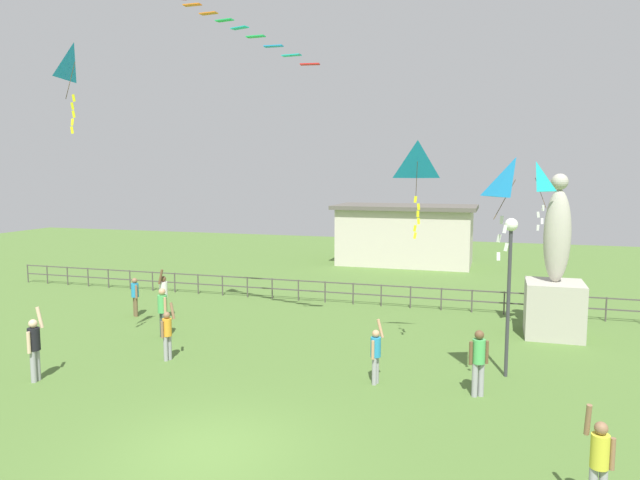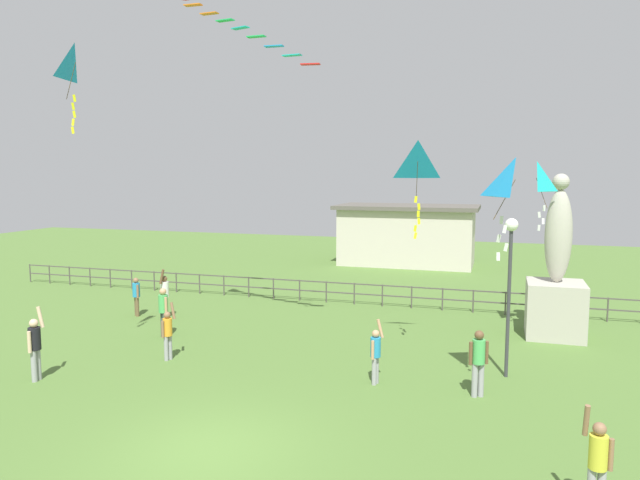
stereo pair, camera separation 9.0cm
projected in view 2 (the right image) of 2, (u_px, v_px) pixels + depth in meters
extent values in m
plane|color=#517533|center=(208.00, 451.00, 11.95)|extent=(80.00, 80.00, 0.00)
cube|color=#B2AD9E|center=(555.00, 309.00, 20.24)|extent=(1.92, 1.92, 1.93)
ellipsoid|color=#B2AD9E|center=(558.00, 236.00, 19.95)|extent=(0.90, 0.76, 3.23)
sphere|color=#B2AD9E|center=(561.00, 182.00, 19.73)|extent=(0.56, 0.56, 0.56)
cylinder|color=#38383D|center=(509.00, 304.00, 16.08)|extent=(0.10, 0.10, 4.15)
sphere|color=white|center=(512.00, 225.00, 15.82)|extent=(0.36, 0.36, 0.36)
cylinder|color=#99999E|center=(170.00, 347.00, 17.79)|extent=(0.13, 0.13, 0.77)
cylinder|color=#99999E|center=(166.00, 348.00, 17.67)|extent=(0.13, 0.13, 0.77)
cylinder|color=orange|center=(167.00, 327.00, 17.66)|extent=(0.28, 0.28, 0.54)
sphere|color=#8C6647|center=(167.00, 315.00, 17.62)|extent=(0.21, 0.21, 0.21)
cylinder|color=#8C6647|center=(173.00, 311.00, 17.73)|extent=(0.22, 0.14, 0.52)
cylinder|color=#8C6647|center=(163.00, 329.00, 17.51)|extent=(0.08, 0.08, 0.51)
cylinder|color=gold|center=(598.00, 452.00, 9.59)|extent=(0.30, 0.30, 0.58)
sphere|color=#8C6647|center=(600.00, 429.00, 9.54)|extent=(0.22, 0.22, 0.22)
cylinder|color=#8C6647|center=(586.00, 420.00, 9.60)|extent=(0.12, 0.18, 0.55)
cylinder|color=#8C6647|center=(611.00, 455.00, 9.56)|extent=(0.09, 0.09, 0.55)
cylinder|color=#99999E|center=(376.00, 370.00, 15.77)|extent=(0.13, 0.13, 0.76)
cylinder|color=#99999E|center=(374.00, 371.00, 15.64)|extent=(0.13, 0.13, 0.76)
cylinder|color=#268CBF|center=(376.00, 347.00, 15.63)|extent=(0.28, 0.28, 0.54)
sphere|color=tan|center=(376.00, 334.00, 15.59)|extent=(0.20, 0.20, 0.20)
cylinder|color=tan|center=(380.00, 328.00, 15.71)|extent=(0.23, 0.13, 0.51)
cylinder|color=tan|center=(373.00, 350.00, 15.47)|extent=(0.08, 0.08, 0.51)
cylinder|color=#99999E|center=(481.00, 380.00, 14.82)|extent=(0.15, 0.15, 0.88)
cylinder|color=#99999E|center=(475.00, 380.00, 14.79)|extent=(0.15, 0.15, 0.88)
cylinder|color=#4CB259|center=(479.00, 352.00, 14.72)|extent=(0.32, 0.32, 0.62)
sphere|color=brown|center=(479.00, 335.00, 14.67)|extent=(0.24, 0.24, 0.24)
cylinder|color=brown|center=(487.00, 353.00, 14.76)|extent=(0.10, 0.10, 0.59)
cylinder|color=brown|center=(471.00, 353.00, 14.68)|extent=(0.10, 0.10, 0.59)
cylinder|color=brown|center=(165.00, 308.00, 22.72)|extent=(0.15, 0.15, 0.86)
cylinder|color=brown|center=(166.00, 307.00, 22.89)|extent=(0.15, 0.15, 0.86)
cylinder|color=white|center=(165.00, 289.00, 22.72)|extent=(0.32, 0.32, 0.61)
sphere|color=brown|center=(164.00, 279.00, 22.67)|extent=(0.23, 0.23, 0.23)
cylinder|color=brown|center=(162.00, 277.00, 22.45)|extent=(0.24, 0.17, 0.59)
cylinder|color=brown|center=(166.00, 289.00, 22.93)|extent=(0.09, 0.09, 0.58)
cylinder|color=#99999E|center=(38.00, 364.00, 16.04)|extent=(0.15, 0.15, 0.88)
cylinder|color=#99999E|center=(34.00, 366.00, 15.87)|extent=(0.15, 0.15, 0.88)
cylinder|color=black|center=(35.00, 339.00, 15.87)|extent=(0.32, 0.32, 0.62)
sphere|color=beige|center=(34.00, 323.00, 15.82)|extent=(0.24, 0.24, 0.24)
cylinder|color=beige|center=(40.00, 317.00, 16.00)|extent=(0.22, 0.12, 0.60)
cylinder|color=beige|center=(29.00, 342.00, 15.66)|extent=(0.10, 0.10, 0.59)
cylinder|color=brown|center=(136.00, 306.00, 23.28)|extent=(0.13, 0.13, 0.79)
cylinder|color=brown|center=(137.00, 307.00, 23.16)|extent=(0.13, 0.13, 0.79)
cylinder|color=#268CBF|center=(136.00, 290.00, 23.14)|extent=(0.29, 0.29, 0.56)
sphere|color=#8C6647|center=(136.00, 280.00, 23.10)|extent=(0.21, 0.21, 0.21)
cylinder|color=#8C6647|center=(135.00, 290.00, 23.31)|extent=(0.09, 0.09, 0.53)
cylinder|color=#8C6647|center=(138.00, 292.00, 22.99)|extent=(0.09, 0.09, 0.53)
cylinder|color=#3F4C47|center=(165.00, 325.00, 20.17)|extent=(0.15, 0.15, 0.88)
cylinder|color=#3F4C47|center=(163.00, 324.00, 20.30)|extent=(0.15, 0.15, 0.88)
cylinder|color=#4CB259|center=(163.00, 304.00, 20.15)|extent=(0.32, 0.32, 0.62)
sphere|color=tan|center=(163.00, 291.00, 20.10)|extent=(0.24, 0.24, 0.24)
cylinder|color=tan|center=(166.00, 306.00, 19.99)|extent=(0.10, 0.10, 0.59)
cylinder|color=tan|center=(161.00, 304.00, 20.31)|extent=(0.10, 0.10, 0.59)
pyramid|color=#19B2B2|center=(536.00, 178.00, 19.48)|extent=(0.86, 0.89, 1.02)
cylinder|color=#4C381E|center=(542.00, 193.00, 19.34)|extent=(0.39, 0.34, 1.02)
cube|color=white|center=(544.00, 208.00, 19.41)|extent=(0.08, 0.03, 0.20)
cube|color=white|center=(539.00, 215.00, 19.41)|extent=(0.11, 0.02, 0.21)
cube|color=white|center=(543.00, 221.00, 19.46)|extent=(0.08, 0.04, 0.20)
cube|color=white|center=(539.00, 228.00, 19.46)|extent=(0.09, 0.02, 0.20)
pyramid|color=#198CD1|center=(418.00, 162.00, 17.07)|extent=(1.11, 0.78, 1.13)
cylinder|color=#4C381E|center=(417.00, 180.00, 17.42)|extent=(0.13, 0.60, 1.13)
cube|color=yellow|center=(416.00, 199.00, 17.48)|extent=(0.10, 0.01, 0.21)
cube|color=yellow|center=(419.00, 207.00, 17.52)|extent=(0.10, 0.02, 0.20)
cube|color=yellow|center=(418.00, 214.00, 17.55)|extent=(0.08, 0.01, 0.20)
cube|color=yellow|center=(419.00, 221.00, 17.58)|extent=(0.10, 0.03, 0.20)
cube|color=yellow|center=(415.00, 228.00, 17.58)|extent=(0.11, 0.03, 0.21)
cube|color=yellow|center=(415.00, 236.00, 17.61)|extent=(0.11, 0.04, 0.21)
pyramid|color=#198CD1|center=(515.00, 180.00, 13.79)|extent=(0.97, 1.14, 0.95)
cylinder|color=#4C381E|center=(504.00, 200.00, 13.79)|extent=(0.49, 0.29, 0.95)
cube|color=white|center=(502.00, 220.00, 13.83)|extent=(0.08, 0.03, 0.20)
cube|color=white|center=(505.00, 229.00, 13.87)|extent=(0.12, 0.02, 0.21)
cube|color=white|center=(499.00, 238.00, 13.87)|extent=(0.12, 0.05, 0.21)
cube|color=white|center=(506.00, 247.00, 13.93)|extent=(0.12, 0.03, 0.21)
cube|color=white|center=(498.00, 257.00, 13.93)|extent=(0.09, 0.03, 0.20)
pyramid|color=#198CD1|center=(76.00, 62.00, 16.01)|extent=(0.52, 0.97, 1.01)
cylinder|color=#4C381E|center=(71.00, 81.00, 16.08)|extent=(0.33, 0.09, 1.01)
cube|color=yellow|center=(74.00, 98.00, 16.14)|extent=(0.10, 0.04, 0.20)
cube|color=yellow|center=(73.00, 106.00, 16.16)|extent=(0.09, 0.04, 0.20)
cube|color=yellow|center=(74.00, 114.00, 16.19)|extent=(0.11, 0.03, 0.21)
cube|color=yellow|center=(73.00, 122.00, 16.21)|extent=(0.09, 0.04, 0.20)
cube|color=yellow|center=(73.00, 130.00, 16.23)|extent=(0.11, 0.02, 0.21)
cube|color=orange|center=(193.00, 5.00, 19.15)|extent=(0.60, 0.25, 0.03)
cube|color=orange|center=(209.00, 14.00, 19.00)|extent=(0.61, 0.28, 0.03)
cube|color=#1EB759|center=(225.00, 20.00, 18.80)|extent=(0.63, 0.32, 0.03)
cube|color=#19B2B2|center=(240.00, 28.00, 18.55)|extent=(0.64, 0.39, 0.03)
cube|color=#1EB759|center=(256.00, 37.00, 18.32)|extent=(0.61, 0.26, 0.03)
cube|color=#198CD1|center=(274.00, 46.00, 18.19)|extent=(0.61, 0.27, 0.03)
cube|color=#19B2B2|center=(292.00, 55.00, 18.04)|extent=(0.62, 0.28, 0.03)
cube|color=red|center=(310.00, 64.00, 17.92)|extent=(0.63, 0.32, 0.03)
cylinder|color=#4C4742|center=(30.00, 273.00, 30.51)|extent=(0.06, 0.06, 0.95)
cylinder|color=#4C4742|center=(49.00, 274.00, 30.14)|extent=(0.06, 0.06, 0.95)
cylinder|color=#4C4742|center=(70.00, 276.00, 29.76)|extent=(0.06, 0.06, 0.95)
cylinder|color=#4C4742|center=(90.00, 277.00, 29.38)|extent=(0.06, 0.06, 0.95)
cylinder|color=#4C4742|center=(110.00, 278.00, 29.02)|extent=(0.06, 0.06, 0.95)
cylinder|color=#4C4742|center=(132.00, 280.00, 28.65)|extent=(0.06, 0.06, 0.95)
cylinder|color=#4C4742|center=(154.00, 281.00, 28.27)|extent=(0.06, 0.06, 0.95)
cylinder|color=#4C4742|center=(176.00, 282.00, 27.91)|extent=(0.06, 0.06, 0.95)
cylinder|color=#4C4742|center=(200.00, 284.00, 27.53)|extent=(0.06, 0.06, 0.95)
cylinder|color=#4C4742|center=(224.00, 285.00, 27.15)|extent=(0.06, 0.06, 0.95)
cylinder|color=#4C4742|center=(249.00, 287.00, 26.78)|extent=(0.06, 0.06, 0.95)
cylinder|color=#4C4742|center=(273.00, 289.00, 26.41)|extent=(0.06, 0.06, 0.95)
cylinder|color=#4C4742|center=(300.00, 290.00, 26.03)|extent=(0.06, 0.06, 0.95)
cylinder|color=#4C4742|center=(326.00, 292.00, 25.66)|extent=(0.06, 0.06, 0.95)
cylinder|color=#4C4742|center=(354.00, 294.00, 25.28)|extent=(0.06, 0.06, 0.95)
cylinder|color=#4C4742|center=(382.00, 295.00, 24.91)|extent=(0.06, 0.06, 0.95)
cylinder|color=#4C4742|center=(412.00, 297.00, 24.54)|extent=(0.06, 0.06, 0.95)
cylinder|color=#4C4742|center=(442.00, 299.00, 24.16)|extent=(0.06, 0.06, 0.95)
cylinder|color=#4C4742|center=(473.00, 301.00, 23.79)|extent=(0.06, 0.06, 0.95)
cylinder|color=#4C4742|center=(505.00, 303.00, 23.41)|extent=(0.06, 0.06, 0.95)
cylinder|color=#4C4742|center=(538.00, 305.00, 23.04)|extent=(0.06, 0.06, 0.95)
cylinder|color=#4C4742|center=(573.00, 308.00, 22.67)|extent=(0.06, 0.06, 0.95)
cylinder|color=#4C4742|center=(608.00, 310.00, 22.30)|extent=(0.06, 0.06, 0.95)
cube|color=#4C4742|center=(363.00, 284.00, 25.12)|extent=(36.00, 0.05, 0.05)
cube|color=#4C4742|center=(363.00, 294.00, 25.17)|extent=(36.00, 0.05, 0.05)
cube|color=beige|center=(407.00, 237.00, 36.39)|extent=(8.10, 4.06, 3.49)
cube|color=#59544C|center=(408.00, 207.00, 36.18)|extent=(8.70, 4.66, 0.24)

